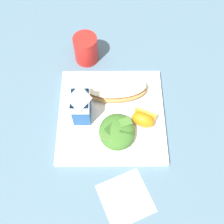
# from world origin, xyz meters

# --- Properties ---
(ground) EXTENTS (3.00, 3.00, 0.00)m
(ground) POSITION_xyz_m (0.00, 0.00, 0.00)
(ground) COLOR slate
(white_plate) EXTENTS (0.28, 0.28, 0.02)m
(white_plate) POSITION_xyz_m (0.00, 0.00, 0.01)
(white_plate) COLOR white
(white_plate) RESTS_ON ground
(cheesy_pizza_bread) EXTENTS (0.09, 0.17, 0.04)m
(cheesy_pizza_bread) POSITION_xyz_m (0.07, -0.01, 0.03)
(cheesy_pizza_bread) COLOR tan
(cheesy_pizza_bread) RESTS_ON white_plate
(green_salad_pile) EXTENTS (0.10, 0.09, 0.04)m
(green_salad_pile) POSITION_xyz_m (-0.06, -0.01, 0.04)
(green_salad_pile) COLOR #3D7028
(green_salad_pile) RESTS_ON white_plate
(milk_carton) EXTENTS (0.06, 0.05, 0.11)m
(milk_carton) POSITION_xyz_m (-0.01, 0.08, 0.08)
(milk_carton) COLOR #23569E
(milk_carton) RESTS_ON white_plate
(orange_wedge_front) EXTENTS (0.06, 0.07, 0.04)m
(orange_wedge_front) POSITION_xyz_m (-0.03, -0.08, 0.04)
(orange_wedge_front) COLOR orange
(orange_wedge_front) RESTS_ON white_plate
(paper_napkin) EXTENTS (0.14, 0.14, 0.00)m
(paper_napkin) POSITION_xyz_m (-0.22, -0.03, 0.00)
(paper_napkin) COLOR white
(paper_napkin) RESTS_ON ground
(drinking_red_cup) EXTENTS (0.07, 0.07, 0.09)m
(drinking_red_cup) POSITION_xyz_m (0.20, 0.07, 0.04)
(drinking_red_cup) COLOR red
(drinking_red_cup) RESTS_ON ground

